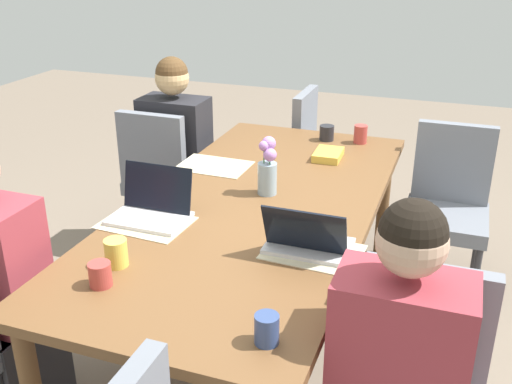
% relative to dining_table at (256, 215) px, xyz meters
% --- Properties ---
extents(ground_plane, '(10.00, 10.00, 0.00)m').
position_rel_dining_table_xyz_m(ground_plane, '(0.00, 0.00, -0.67)').
color(ground_plane, '#756656').
extents(dining_table, '(2.26, 1.04, 0.73)m').
position_rel_dining_table_xyz_m(dining_table, '(0.00, 0.00, 0.00)').
color(dining_table, brown).
rests_on(dining_table, ground_plane).
extents(chair_far_left_far, '(0.44, 0.44, 0.90)m').
position_rel_dining_table_xyz_m(chair_far_left_far, '(0.71, 0.87, -0.17)').
color(chair_far_left_far, slate).
rests_on(chair_far_left_far, ground_plane).
extents(person_far_left_far, '(0.36, 0.40, 1.19)m').
position_rel_dining_table_xyz_m(person_far_left_far, '(0.79, 0.81, -0.14)').
color(person_far_left_far, '#2D2D33').
rests_on(person_far_left_far, ground_plane).
extents(chair_near_right_mid, '(0.44, 0.44, 0.90)m').
position_rel_dining_table_xyz_m(chair_near_right_mid, '(0.88, -0.81, -0.17)').
color(chair_near_right_mid, slate).
rests_on(chair_near_right_mid, ground_plane).
extents(chair_head_right_right_far, '(0.44, 0.44, 0.90)m').
position_rel_dining_table_xyz_m(chair_head_right_right_far, '(1.41, 0.05, -0.17)').
color(chair_head_right_right_far, slate).
rests_on(chair_head_right_right_far, ground_plane).
extents(flower_vase, '(0.10, 0.09, 0.27)m').
position_rel_dining_table_xyz_m(flower_vase, '(0.11, -0.02, 0.19)').
color(flower_vase, '#8EA8B7').
rests_on(flower_vase, dining_table).
extents(placemat_near_left_near, '(0.28, 0.37, 0.00)m').
position_rel_dining_table_xyz_m(placemat_near_left_near, '(-0.36, -0.36, 0.07)').
color(placemat_near_left_near, beige).
rests_on(placemat_near_left_near, dining_table).
extents(placemat_far_left_mid, '(0.28, 0.37, 0.00)m').
position_rel_dining_table_xyz_m(placemat_far_left_mid, '(-0.36, 0.36, 0.07)').
color(placemat_far_left_mid, beige).
rests_on(placemat_far_left_mid, dining_table).
extents(placemat_far_left_far, '(0.27, 0.36, 0.00)m').
position_rel_dining_table_xyz_m(placemat_far_left_far, '(0.35, 0.36, 0.07)').
color(placemat_far_left_far, beige).
rests_on(placemat_far_left_far, dining_table).
extents(laptop_near_left_near, '(0.22, 0.32, 0.20)m').
position_rel_dining_table_xyz_m(laptop_near_left_near, '(-0.36, -0.34, 0.11)').
color(laptop_near_left_near, silver).
rests_on(laptop_near_left_near, dining_table).
extents(laptop_far_left_mid, '(0.22, 0.32, 0.21)m').
position_rel_dining_table_xyz_m(laptop_far_left_mid, '(-0.31, 0.36, 0.11)').
color(laptop_far_left_mid, silver).
rests_on(laptop_far_left_mid, dining_table).
extents(coffee_mug_near_left, '(0.08, 0.08, 0.09)m').
position_rel_dining_table_xyz_m(coffee_mug_near_left, '(0.97, -0.09, 0.11)').
color(coffee_mug_near_left, '#232328').
rests_on(coffee_mug_near_left, dining_table).
extents(coffee_mug_near_right, '(0.08, 0.08, 0.09)m').
position_rel_dining_table_xyz_m(coffee_mug_near_right, '(-0.83, 0.26, 0.11)').
color(coffee_mug_near_right, '#AD3D38').
rests_on(coffee_mug_near_right, dining_table).
extents(coffee_mug_centre_left, '(0.08, 0.08, 0.10)m').
position_rel_dining_table_xyz_m(coffee_mug_centre_left, '(0.99, -0.28, 0.12)').
color(coffee_mug_centre_left, '#AD3D38').
rests_on(coffee_mug_centre_left, dining_table).
extents(coffee_mug_centre_right, '(0.08, 0.08, 0.10)m').
position_rel_dining_table_xyz_m(coffee_mug_centre_right, '(-0.70, 0.29, 0.12)').
color(coffee_mug_centre_right, '#DBC64C').
rests_on(coffee_mug_centre_right, dining_table).
extents(coffee_mug_far_left, '(0.07, 0.07, 0.09)m').
position_rel_dining_table_xyz_m(coffee_mug_far_left, '(-0.94, -0.37, 0.11)').
color(coffee_mug_far_left, '#33477A').
rests_on(coffee_mug_far_left, dining_table).
extents(book_red_cover, '(0.20, 0.15, 0.04)m').
position_rel_dining_table_xyz_m(book_red_cover, '(0.67, -0.17, 0.09)').
color(book_red_cover, gold).
rests_on(book_red_cover, dining_table).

